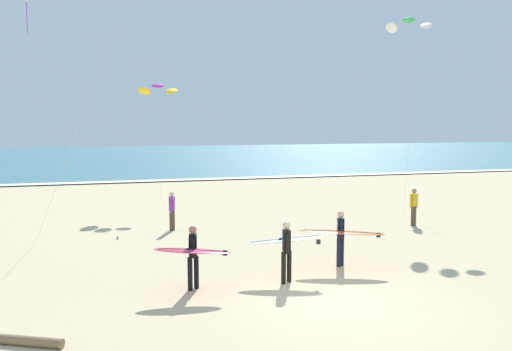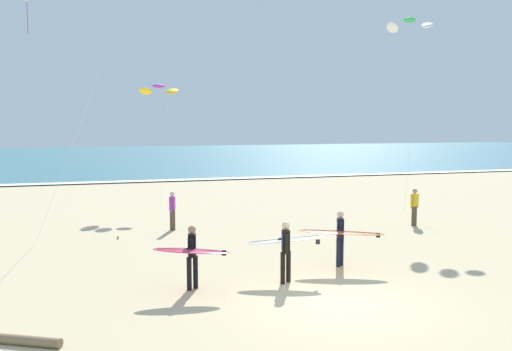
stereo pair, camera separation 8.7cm
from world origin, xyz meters
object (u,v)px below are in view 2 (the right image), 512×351
Objects in this scene: kite_arc_violet_far at (159,90)px; bystander_purple_top at (172,210)px; surfer_trailing at (192,252)px; kite_arc_emerald_near at (410,25)px; driftwood_log at (24,340)px; bystander_yellow_top at (414,207)px; surfer_third at (285,244)px; surfer_lead at (341,234)px.

bystander_purple_top is (-0.28, -7.30, -5.32)m from kite_arc_violet_far.
kite_arc_emerald_near reaches higher than surfer_trailing.
surfer_trailing is 16.84m from kite_arc_emerald_near.
driftwood_log is (-15.56, -11.45, -8.85)m from kite_arc_emerald_near.
bystander_purple_top reaches higher than driftwood_log.
bystander_yellow_top is 16.69m from driftwood_log.
kite_arc_violet_far is at bearing 96.83° from surfer_third.
kite_arc_emerald_near is 1.44× the size of kite_arc_violet_far.
kite_arc_violet_far is (-11.03, 6.38, -2.82)m from kite_arc_emerald_near.
kite_arc_emerald_near is (11.83, 9.01, 7.90)m from surfer_trailing.
surfer_lead is 4.79m from surfer_trailing.
surfer_trailing is 1.29× the size of driftwood_log.
driftwood_log is (-4.53, -17.83, -6.03)m from kite_arc_violet_far.
kite_arc_violet_far is 4.07× the size of driftwood_log.
driftwood_log is at bearing -143.66° from kite_arc_emerald_near.
surfer_trailing is at bearing -149.64° from bystander_yellow_top.
surfer_trailing reaches higher than bystander_purple_top.
surfer_lead is 1.64× the size of bystander_yellow_top.
surfer_third is 1.45× the size of bystander_yellow_top.
surfer_trailing is at bearing 33.12° from driftwood_log.
surfer_lead is at bearing -138.56° from bystander_yellow_top.
surfer_third is at bearing -158.25° from surfer_lead.
bystander_yellow_top is 1.01× the size of driftwood_log.
surfer_lead is 9.14m from driftwood_log.
surfer_trailing is at bearing -92.96° from kite_arc_violet_far.
kite_arc_violet_far is at bearing 136.59° from bystander_yellow_top.
kite_arc_emerald_near reaches higher than surfer_lead.
kite_arc_violet_far is 14.43m from bystander_yellow_top.
kite_arc_violet_far is at bearing 87.80° from bystander_purple_top.
kite_arc_emerald_near reaches higher than driftwood_log.
bystander_yellow_top is (10.54, 6.17, -0.23)m from surfer_trailing.
surfer_trailing reaches higher than bystander_yellow_top.
bystander_yellow_top is at bearing -10.85° from bystander_purple_top.
surfer_lead is 0.41× the size of kite_arc_violet_far.
bystander_purple_top is at bearing 169.15° from bystander_yellow_top.
bystander_purple_top is at bearing 86.36° from surfer_trailing.
surfer_third is at bearing -83.17° from kite_arc_violet_far.
bystander_purple_top is 11.38m from driftwood_log.
kite_arc_emerald_near is at bearing 36.34° from driftwood_log.
surfer_third is 16.15m from kite_arc_violet_far.
kite_arc_emerald_near reaches higher than bystander_purple_top.
kite_arc_emerald_near is (9.21, 8.83, 7.90)m from surfer_third.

